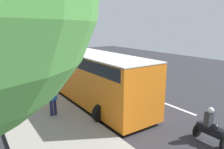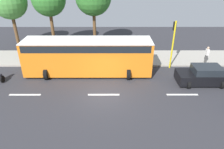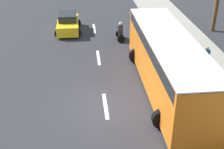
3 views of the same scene
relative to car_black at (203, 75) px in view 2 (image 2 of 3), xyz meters
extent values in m
cube|color=#2D2D33|center=(-1.80, 8.12, -0.76)|extent=(40.00, 60.00, 0.10)
cube|color=#9E998E|center=(5.20, 8.12, -0.64)|extent=(4.00, 60.00, 0.15)
cube|color=white|center=(-1.80, 2.12, -0.70)|extent=(0.20, 2.40, 0.01)
cube|color=white|center=(-1.80, 8.12, -0.70)|extent=(0.20, 2.40, 0.01)
cube|color=white|center=(-1.80, 14.12, -0.70)|extent=(0.20, 2.40, 0.01)
cube|color=black|center=(0.00, 0.08, -0.15)|extent=(1.88, 4.02, 0.80)
cube|color=#1E2328|center=(0.00, -0.25, 0.53)|extent=(1.58, 2.25, 0.56)
cylinder|color=black|center=(-0.83, 1.40, -0.39)|extent=(0.64, 0.22, 0.64)
cylinder|color=black|center=(0.83, 1.40, -0.39)|extent=(0.64, 0.22, 0.64)
cylinder|color=black|center=(-0.83, -1.25, -0.39)|extent=(0.64, 0.22, 0.64)
cylinder|color=black|center=(0.83, -1.25, -0.39)|extent=(0.64, 0.22, 0.64)
cube|color=orange|center=(1.81, 9.60, 0.94)|extent=(2.50, 11.00, 2.90)
cube|color=black|center=(1.81, 9.60, 2.04)|extent=(2.52, 10.56, 0.60)
cube|color=white|center=(1.81, 9.60, 2.41)|extent=(2.50, 11.00, 0.08)
cylinder|color=black|center=(0.71, 13.12, -0.21)|extent=(1.00, 0.30, 1.00)
cylinder|color=black|center=(2.91, 13.12, -0.21)|extent=(1.00, 0.30, 1.00)
cylinder|color=black|center=(0.71, 6.08, -0.21)|extent=(1.00, 0.30, 1.00)
cylinder|color=black|center=(2.91, 6.08, -0.21)|extent=(1.00, 0.30, 1.00)
cylinder|color=black|center=(0.15, 16.68, -0.41)|extent=(0.60, 0.10, 0.60)
cylinder|color=#3F3F3F|center=(3.64, -1.80, -0.14)|extent=(0.16, 0.16, 0.85)
cylinder|color=#3F3F3F|center=(3.84, -1.80, -0.14)|extent=(0.16, 0.16, 0.85)
cube|color=silver|center=(3.74, -1.80, 0.59)|extent=(0.40, 0.24, 0.60)
sphere|color=tan|center=(3.74, -1.80, 1.02)|extent=(0.22, 0.22, 0.22)
cylinder|color=#1E1E4C|center=(4.63, 11.17, -0.14)|extent=(0.16, 0.16, 0.85)
cylinder|color=#1E1E4C|center=(4.83, 11.17, -0.14)|extent=(0.16, 0.16, 0.85)
cube|color=#2659B2|center=(4.73, 11.17, 0.59)|extent=(0.40, 0.24, 0.60)
sphere|color=tan|center=(4.73, 11.17, 1.02)|extent=(0.22, 0.22, 0.22)
cylinder|color=yellow|center=(2.95, 1.92, 1.54)|extent=(0.14, 0.14, 4.50)
cube|color=black|center=(3.17, 1.92, 3.29)|extent=(0.24, 0.24, 0.76)
sphere|color=red|center=(3.29, 1.92, 3.53)|extent=(0.16, 0.16, 0.16)
sphere|color=#F2A50C|center=(3.29, 1.92, 3.29)|extent=(0.16, 0.16, 0.16)
sphere|color=green|center=(3.29, 1.92, 3.05)|extent=(0.16, 0.16, 0.16)
cylinder|color=brown|center=(8.78, 9.51, 1.44)|extent=(0.36, 0.36, 4.31)
cylinder|color=brown|center=(8.35, 18.55, 1.29)|extent=(0.36, 0.36, 3.99)
sphere|color=#478C3D|center=(8.35, 18.55, 4.57)|extent=(3.69, 3.69, 3.69)
cylinder|color=brown|center=(8.35, 14.29, 1.44)|extent=(0.36, 0.36, 4.30)
camera|label=1|loc=(8.05, 21.55, 4.05)|focal=33.72mm
camera|label=2|loc=(-15.00, 7.51, 7.94)|focal=33.08mm
camera|label=3|loc=(-2.81, -4.99, 8.36)|focal=48.02mm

